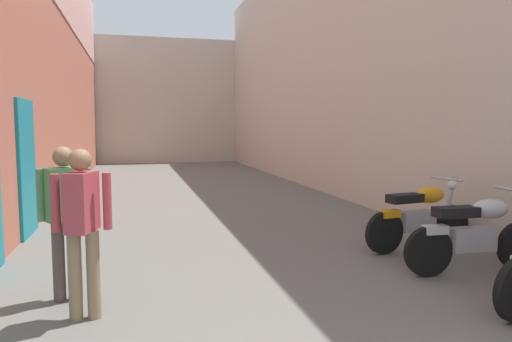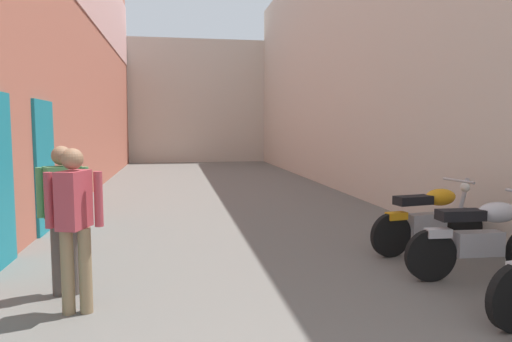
# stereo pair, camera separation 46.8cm
# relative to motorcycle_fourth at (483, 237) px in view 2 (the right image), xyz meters

# --- Properties ---
(ground_plane) EXTENTS (38.66, 38.66, 0.00)m
(ground_plane) POSITION_rel_motorcycle_fourth_xyz_m (-2.36, 5.06, -0.50)
(ground_plane) COLOR #66635E
(building_left) EXTENTS (0.45, 22.66, 8.26)m
(building_left) POSITION_rel_motorcycle_fourth_xyz_m (-5.86, 7.01, 3.66)
(building_left) COLOR #B76651
(building_left) RESTS_ON ground
(building_right) EXTENTS (0.45, 22.66, 7.37)m
(building_right) POSITION_rel_motorcycle_fourth_xyz_m (1.14, 7.05, 3.19)
(building_right) COLOR beige
(building_right) RESTS_ON ground
(building_far_end) EXTENTS (9.61, 2.00, 5.98)m
(building_far_end) POSITION_rel_motorcycle_fourth_xyz_m (-2.36, 19.39, 2.49)
(building_far_end) COLOR beige
(building_far_end) RESTS_ON ground
(motorcycle_fourth) EXTENTS (1.85, 0.58, 1.04)m
(motorcycle_fourth) POSITION_rel_motorcycle_fourth_xyz_m (0.00, 0.00, 0.00)
(motorcycle_fourth) COLOR black
(motorcycle_fourth) RESTS_ON ground
(motorcycle_fifth) EXTENTS (1.84, 0.58, 1.04)m
(motorcycle_fifth) POSITION_rel_motorcycle_fourth_xyz_m (-0.00, 1.15, 0.00)
(motorcycle_fifth) COLOR black
(motorcycle_fifth) RESTS_ON ground
(pedestrian_mid_alley) EXTENTS (0.52, 0.39, 1.57)m
(pedestrian_mid_alley) POSITION_rel_motorcycle_fourth_xyz_m (-4.43, -0.25, 0.42)
(pedestrian_mid_alley) COLOR #8C7251
(pedestrian_mid_alley) RESTS_ON ground
(pedestrian_further_down) EXTENTS (0.52, 0.35, 1.57)m
(pedestrian_further_down) POSITION_rel_motorcycle_fourth_xyz_m (-4.64, 0.29, 0.42)
(pedestrian_further_down) COLOR #564C47
(pedestrian_further_down) RESTS_ON ground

